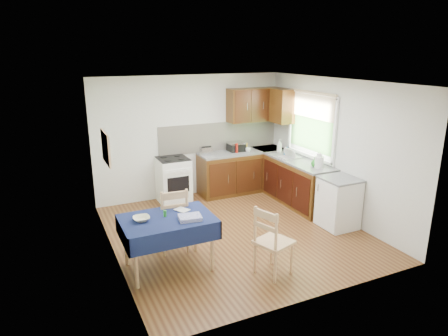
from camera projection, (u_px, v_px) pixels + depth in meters
name	position (u px, v px, depth m)	size (l,w,h in m)	color
floor	(236.00, 232.00, 6.77)	(4.20, 4.20, 0.00)	#4E2A14
ceiling	(237.00, 82.00, 6.07)	(4.00, 4.20, 0.02)	white
wall_back	(191.00, 136.00, 8.24)	(4.00, 0.02, 2.50)	silver
wall_front	(318.00, 205.00, 4.59)	(4.00, 0.02, 2.50)	silver
wall_left	(109.00, 177.00, 5.61)	(0.02, 4.20, 2.50)	silver
wall_right	(335.00, 149.00, 7.23)	(0.02, 4.20, 2.50)	silver
base_cabinets	(267.00, 177.00, 8.29)	(1.90, 2.30, 0.86)	#371F09
worktop_back	(242.00, 152.00, 8.51)	(1.90, 0.60, 0.04)	slate
worktop_right	(299.00, 161.00, 7.78)	(0.60, 1.70, 0.04)	slate
worktop_corner	(268.00, 149.00, 8.78)	(0.60, 0.60, 0.04)	slate
splashback	(220.00, 136.00, 8.51)	(2.70, 0.02, 0.60)	beige
upper_cabinets	(263.00, 105.00, 8.43)	(1.20, 0.85, 0.70)	#371F09
stove	(174.00, 180.00, 8.00)	(0.60, 0.61, 0.92)	white
window	(311.00, 121.00, 7.71)	(0.04, 1.48, 1.26)	#315A25
fridge	(339.00, 203.00, 6.86)	(0.58, 0.60, 0.89)	white
corkboard	(106.00, 148.00, 5.78)	(0.04, 0.62, 0.47)	tan
dining_table	(167.00, 225.00, 5.47)	(1.26, 0.85, 0.76)	#111D44
chair_far	(173.00, 218.00, 5.99)	(0.49, 0.49, 1.02)	tan
chair_near	(272.00, 240.00, 5.34)	(0.56, 0.56, 0.99)	tan
toaster	(206.00, 151.00, 8.15)	(0.24, 0.15, 0.19)	#B0B0B5
sandwich_press	(236.00, 147.00, 8.48)	(0.33, 0.29, 0.19)	black
sauce_bottle	(237.00, 148.00, 8.31)	(0.05, 0.05, 0.20)	#B3190E
yellow_packet	(245.00, 146.00, 8.61)	(0.11, 0.07, 0.14)	gold
dish_rack	(290.00, 157.00, 7.96)	(0.39, 0.30, 0.19)	gray
kettle	(319.00, 161.00, 7.26)	(0.16, 0.16, 0.28)	white
cup	(248.00, 150.00, 8.44)	(0.11, 0.11, 0.09)	white
soap_bottle_a	(279.00, 146.00, 8.35)	(0.11, 0.11, 0.27)	white
soap_bottle_b	(287.00, 151.00, 8.15)	(0.08, 0.08, 0.17)	blue
soap_bottle_c	(315.00, 162.00, 7.32)	(0.14, 0.14, 0.18)	#248524
plate_bowl	(141.00, 219.00, 5.35)	(0.23, 0.23, 0.06)	beige
book	(178.00, 212.00, 5.64)	(0.15, 0.20, 0.02)	white
spice_jar	(165.00, 213.00, 5.48)	(0.04, 0.04, 0.09)	#24862A
tea_towel	(190.00, 218.00, 5.39)	(0.30, 0.24, 0.05)	navy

